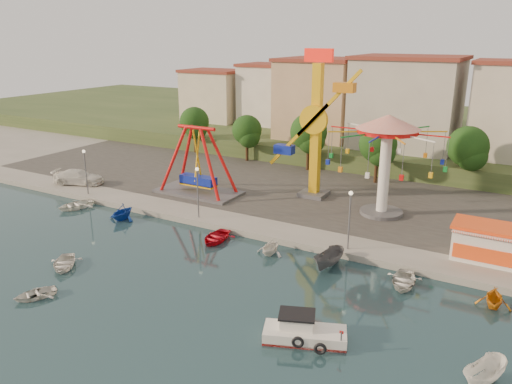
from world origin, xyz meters
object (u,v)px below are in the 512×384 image
Objects in this scene: rowboat_a at (64,263)px; van at (79,177)px; pirate_ship_ride at (198,162)px; cabin_motorboat at (303,333)px; kamikaze_tower at (318,129)px; wave_swinger at (387,143)px; skiff at (485,374)px.

rowboat_a is 0.58× the size of van.
cabin_motorboat is (22.76, -20.26, -3.91)m from pirate_ship_ride.
kamikaze_tower is at bearing 90.33° from cabin_motorboat.
wave_swinger is 3.22× the size of rowboat_a.
van is (-36.12, -7.87, -6.70)m from wave_swinger.
van is (-38.04, 15.92, 1.01)m from cabin_motorboat.
rowboat_a is (-21.53, -0.42, -0.12)m from cabin_motorboat.
cabin_motorboat is (1.92, -23.79, -7.71)m from wave_swinger.
cabin_motorboat is 1.53× the size of skiff.
kamikaze_tower reaches higher than wave_swinger.
wave_swinger reaches higher than pirate_ship_ride.
kamikaze_tower reaches higher than van.
cabin_motorboat is (10.13, -25.75, -7.98)m from kamikaze_tower.
wave_swinger is 37.57m from van.
pirate_ship_ride is 38.56m from skiff.
cabin_motorboat is 0.90× the size of van.
pirate_ship_ride is at bearing -170.39° from wave_swinger.
kamikaze_tower is at bearing 153.28° from skiff.
cabin_motorboat is 21.53m from rowboat_a.
wave_swinger is 25.08m from cabin_motorboat.
rowboat_a is at bearing -129.01° from wave_swinger.
kamikaze_tower reaches higher than cabin_motorboat.
pirate_ship_ride is 16.15m from van.
van is at bearing -167.71° from wave_swinger.
rowboat_a is 0.99× the size of skiff.
van is at bearing 96.72° from rowboat_a.
van is at bearing -160.59° from kamikaze_tower.
wave_swinger is 32.12m from rowboat_a.
pirate_ship_ride is at bearing 117.19° from cabin_motorboat.
pirate_ship_ride is 30.72m from cabin_motorboat.
pirate_ship_ride is 21.10m from rowboat_a.
kamikaze_tower is (12.63, 5.50, 4.07)m from pirate_ship_ride.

